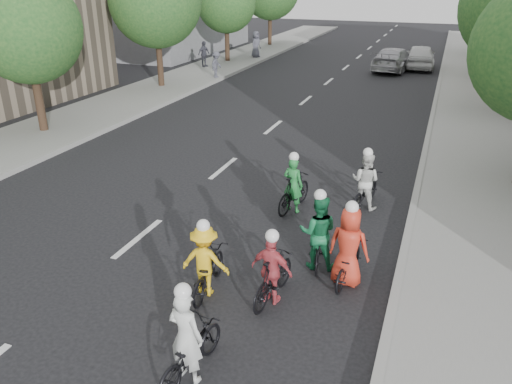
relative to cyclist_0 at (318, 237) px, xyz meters
The scene contains 21 objects.
ground 4.38m from the cyclist_0, behind, with size 120.00×120.00×0.00m, color black.
sidewalk_left 15.65m from the cyclist_0, 141.94° to the left, with size 4.00×80.00×0.15m, color gray.
curb_left 14.17m from the cyclist_0, 137.07° to the left, with size 0.18×80.00×0.18m, color #999993.
sidewalk_right 10.34m from the cyclist_0, 69.09° to the left, with size 4.00×80.00×0.15m, color gray.
curb_right 9.82m from the cyclist_0, 79.80° to the left, with size 0.18×80.00×0.18m, color #999993.
tree_l_2 14.11m from the cyclist_0, 155.73° to the left, with size 4.00×4.00×5.97m.
tree_l_3 19.64m from the cyclist_0, 130.52° to the left, with size 4.80×4.80×6.93m.
tree_l_4 26.95m from the cyclist_0, 117.89° to the left, with size 4.00×4.00×5.97m.
tree_r_2 24.87m from the cyclist_0, 79.52° to the left, with size 4.00×4.00×5.97m.
cyclist_0 is the anchor object (origin of this frame).
cyclist_1 1.61m from the cyclist_0, 108.05° to the right, with size 0.88×1.66×1.58m.
cyclist_2 4.01m from the cyclist_0, 105.42° to the right, with size 0.79×1.70×1.76m.
cyclist_3 0.82m from the cyclist_0, 28.19° to the right, with size 0.88×1.60×1.85m.
cyclist_4 3.40m from the cyclist_0, 82.55° to the left, with size 0.92×1.79×1.69m.
cyclist_5 2.79m from the cyclist_0, 117.51° to the left, with size 0.80×1.74×1.66m.
cyclist_6 2.50m from the cyclist_0, 136.39° to the right, with size 1.01×1.72×1.63m.
follow_car_lead 24.61m from the cyclist_0, 92.91° to the left, with size 2.02×4.96×1.44m, color #AEAEB3.
follow_car_trail 26.05m from the cyclist_0, 89.40° to the left, with size 1.82×4.52×1.54m, color silver.
spectator_0 20.67m from the cyclist_0, 120.90° to the left, with size 0.96×0.55×1.49m, color #51525F.
spectator_1 24.51m from the cyclist_0, 121.86° to the left, with size 0.95×0.40×1.62m, color #494955.
spectator_2 28.08m from the cyclist_0, 113.46° to the left, with size 0.89×0.58×1.82m, color #535361.
Camera 1 is at (6.37, -8.82, 5.86)m, focal length 35.00 mm.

